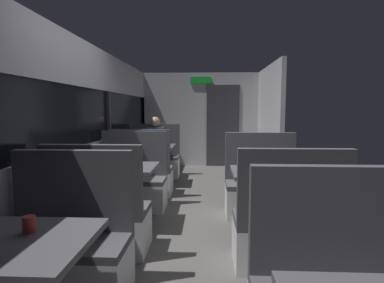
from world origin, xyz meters
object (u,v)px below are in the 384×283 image
object	(u,v)px
bench_mid_window_facing_entry	(133,186)
bench_near_window_facing_entry	(66,254)
bench_far_window_facing_entry	(156,161)
bench_mid_window_facing_end	(99,220)
dining_table_near_window	(5,258)
dining_table_far_window	(150,151)
dining_table_rear_aisle	(273,180)
bench_rear_aisle_facing_entry	(261,191)
bench_rear_aisle_facing_end	(288,232)
seated_passenger	(156,152)
coffee_cup_primary	(29,224)
dining_table_mid_window	(118,174)
bench_far_window_facing_end	(143,175)

from	to	relation	value
bench_mid_window_facing_entry	bench_near_window_facing_entry	bearing A→B (deg)	-90.00
bench_near_window_facing_entry	bench_far_window_facing_entry	size ratio (longest dim) A/B	1.00
bench_mid_window_facing_end	bench_mid_window_facing_entry	xyz separation A→B (m)	(0.00, 1.40, 0.00)
dining_table_near_window	bench_mid_window_facing_entry	bearing A→B (deg)	90.00
bench_mid_window_facing_entry	bench_far_window_facing_entry	distance (m)	2.12
dining_table_far_window	bench_far_window_facing_entry	xyz separation A→B (m)	(0.00, 0.70, -0.31)
dining_table_rear_aisle	bench_rear_aisle_facing_entry	bearing A→B (deg)	90.00
bench_rear_aisle_facing_end	bench_far_window_facing_entry	bearing A→B (deg)	115.73
bench_near_window_facing_entry	dining_table_rear_aisle	xyz separation A→B (m)	(1.79, 1.22, 0.31)
bench_mid_window_facing_entry	dining_table_rear_aisle	bearing A→B (deg)	-26.68
bench_mid_window_facing_entry	seated_passenger	bearing A→B (deg)	90.00
bench_near_window_facing_entry	dining_table_rear_aisle	distance (m)	2.19
bench_mid_window_facing_end	seated_passenger	bearing A→B (deg)	90.00
bench_far_window_facing_entry	seated_passenger	xyz separation A→B (m)	(0.00, -0.07, 0.21)
coffee_cup_primary	dining_table_near_window	bearing A→B (deg)	-124.75
dining_table_mid_window	bench_mid_window_facing_end	size ratio (longest dim) A/B	0.82
bench_near_window_facing_entry	dining_table_mid_window	distance (m)	1.45
dining_table_far_window	bench_far_window_facing_end	bearing A→B (deg)	-90.00
bench_near_window_facing_entry	bench_rear_aisle_facing_entry	xyz separation A→B (m)	(1.79, 1.92, 0.00)
bench_mid_window_facing_entry	bench_rear_aisle_facing_entry	xyz separation A→B (m)	(1.79, -0.20, 0.00)
bench_mid_window_facing_end	dining_table_far_window	size ratio (longest dim) A/B	1.22
seated_passenger	dining_table_mid_window	bearing A→B (deg)	-90.00
bench_mid_window_facing_entry	dining_table_rear_aisle	size ratio (longest dim) A/B	1.22
dining_table_mid_window	bench_near_window_facing_entry	bearing A→B (deg)	-90.00
bench_near_window_facing_entry	bench_mid_window_facing_end	xyz separation A→B (m)	(0.00, 0.72, 0.00)
dining_table_far_window	dining_table_rear_aisle	world-z (taller)	same
dining_table_near_window	dining_table_rear_aisle	distance (m)	2.62
dining_table_near_window	dining_table_far_window	size ratio (longest dim) A/B	1.00
dining_table_rear_aisle	bench_rear_aisle_facing_entry	xyz separation A→B (m)	(0.00, 0.70, -0.31)
dining_table_rear_aisle	seated_passenger	size ratio (longest dim) A/B	0.71
bench_far_window_facing_end	bench_rear_aisle_facing_entry	bearing A→B (deg)	-27.14
dining_table_far_window	dining_table_rear_aisle	distance (m)	2.93
bench_mid_window_facing_entry	bench_far_window_facing_entry	xyz separation A→B (m)	(0.00, 2.12, 0.00)
dining_table_near_window	bench_near_window_facing_entry	bearing A→B (deg)	90.00
dining_table_far_window	coffee_cup_primary	size ratio (longest dim) A/B	10.00
bench_near_window_facing_entry	coffee_cup_primary	world-z (taller)	bench_near_window_facing_entry
bench_rear_aisle_facing_end	coffee_cup_primary	xyz separation A→B (m)	(-1.71, -1.11, 0.46)
bench_mid_window_facing_end	bench_mid_window_facing_entry	distance (m)	1.40
dining_table_far_window	dining_table_rear_aisle	xyz separation A→B (m)	(1.79, -2.32, 0.00)
bench_rear_aisle_facing_end	bench_mid_window_facing_end	bearing A→B (deg)	173.62
dining_table_near_window	bench_rear_aisle_facing_end	xyz separation A→B (m)	(1.79, 1.22, -0.31)
seated_passenger	coffee_cup_primary	xyz separation A→B (m)	(0.08, -4.75, 0.25)
bench_mid_window_facing_entry	coffee_cup_primary	bearing A→B (deg)	-88.39
bench_mid_window_facing_entry	dining_table_far_window	size ratio (longest dim) A/B	1.22
bench_rear_aisle_facing_entry	seated_passenger	xyz separation A→B (m)	(-1.79, 2.24, 0.21)
bench_near_window_facing_entry	dining_table_mid_window	xyz separation A→B (m)	(0.00, 1.42, 0.31)
dining_table_far_window	bench_far_window_facing_end	distance (m)	0.77
dining_table_near_window	dining_table_rear_aisle	xyz separation A→B (m)	(1.79, 1.92, 0.00)
dining_table_far_window	seated_passenger	size ratio (longest dim) A/B	0.71
coffee_cup_primary	seated_passenger	bearing A→B (deg)	90.92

